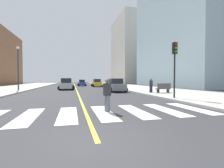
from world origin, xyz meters
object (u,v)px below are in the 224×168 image
object	(u,v)px
car_yellow_fourth	(97,83)
car_blue_fifth	(82,83)
car_silver_nearest	(67,84)
car_green_second	(68,82)
pedestrian_crossing	(107,94)
car_gray_third	(116,86)
park_bench	(163,88)
pedestrian_waiting_east	(151,85)
street_lamp	(18,64)
traffic_light_near_corner	(175,59)

from	to	relation	value
car_yellow_fourth	car_blue_fifth	distance (m)	6.30
car_silver_nearest	car_blue_fifth	bearing A→B (deg)	78.38
car_green_second	pedestrian_crossing	size ratio (longest dim) A/B	2.26
car_blue_fifth	car_gray_third	bearing A→B (deg)	98.58
park_bench	pedestrian_crossing	size ratio (longest dim) A/B	1.01
pedestrian_waiting_east	street_lamp	size ratio (longest dim) A/B	0.26
car_green_second	pedestrian_waiting_east	world-z (taller)	pedestrian_waiting_east
pedestrian_crossing	pedestrian_waiting_east	size ratio (longest dim) A/B	1.05
car_silver_nearest	car_gray_third	world-z (taller)	car_silver_nearest
car_silver_nearest	pedestrian_waiting_east	xyz separation A→B (m)	(10.33, -10.58, 0.17)
car_silver_nearest	street_lamp	distance (m)	7.80
car_green_second	traffic_light_near_corner	distance (m)	40.05
car_green_second	car_silver_nearest	bearing A→B (deg)	-89.24
park_bench	pedestrian_waiting_east	xyz separation A→B (m)	(-1.28, 0.69, 0.40)
car_yellow_fourth	street_lamp	bearing A→B (deg)	40.45
car_silver_nearest	pedestrian_waiting_east	world-z (taller)	car_silver_nearest
car_green_second	pedestrian_crossing	distance (m)	42.64
car_green_second	park_bench	world-z (taller)	car_green_second
car_blue_fifth	car_yellow_fourth	bearing A→B (deg)	120.67
car_green_second	pedestrian_waiting_east	distance (m)	34.68
car_blue_fifth	pedestrian_waiting_east	distance (m)	26.82
car_gray_third	street_lamp	size ratio (longest dim) A/B	0.65
street_lamp	park_bench	bearing A→B (deg)	-27.15
car_silver_nearest	street_lamp	size ratio (longest dim) A/B	0.67
pedestrian_waiting_east	car_silver_nearest	bearing A→B (deg)	-37.74
car_yellow_fourth	pedestrian_waiting_east	distance (m)	20.86
car_green_second	car_gray_third	world-z (taller)	car_gray_third
car_silver_nearest	traffic_light_near_corner	bearing A→B (deg)	-58.47
car_blue_fifth	traffic_light_near_corner	bearing A→B (deg)	100.24
car_gray_third	pedestrian_waiting_east	bearing A→B (deg)	129.90
car_silver_nearest	car_gray_third	size ratio (longest dim) A/B	1.04
traffic_light_near_corner	street_lamp	distance (m)	21.99
car_yellow_fourth	street_lamp	world-z (taller)	street_lamp
car_yellow_fourth	street_lamp	distance (m)	18.28
car_yellow_fourth	pedestrian_crossing	size ratio (longest dim) A/B	2.35
traffic_light_near_corner	pedestrian_waiting_east	distance (m)	6.25
pedestrian_crossing	car_silver_nearest	bearing A→B (deg)	-10.17
car_blue_fifth	park_bench	distance (m)	27.83
traffic_light_near_corner	pedestrian_waiting_east	world-z (taller)	traffic_light_near_corner
car_green_second	car_yellow_fourth	bearing A→B (deg)	-60.50
traffic_light_near_corner	park_bench	xyz separation A→B (m)	(2.02, 5.02, -2.83)
car_blue_fifth	street_lamp	distance (m)	20.27
car_blue_fifth	street_lamp	world-z (taller)	street_lamp
park_bench	pedestrian_waiting_east	bearing A→B (deg)	60.88
car_silver_nearest	car_blue_fifth	xyz separation A→B (m)	(3.45, 15.34, -0.12)
car_silver_nearest	car_gray_third	bearing A→B (deg)	-41.52
park_bench	traffic_light_near_corner	bearing A→B (deg)	157.20
pedestrian_crossing	pedestrian_waiting_east	world-z (taller)	pedestrian_waiting_east
park_bench	pedestrian_waiting_east	distance (m)	1.51
street_lamp	car_gray_third	bearing A→B (deg)	-18.59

